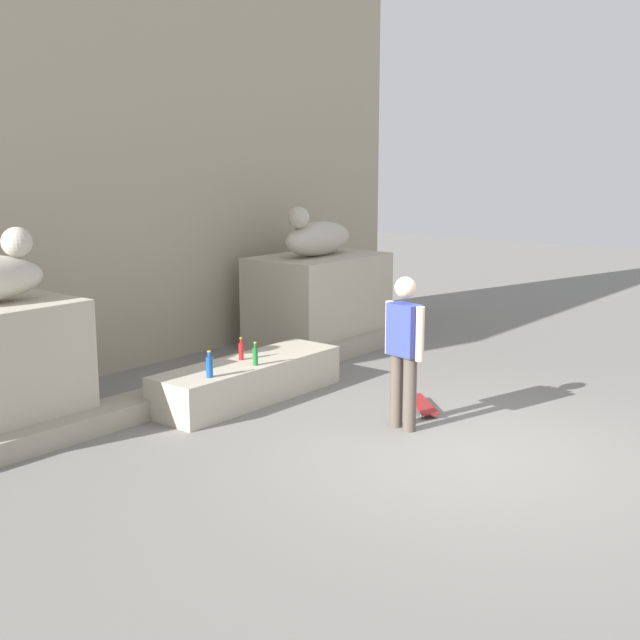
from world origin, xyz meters
TOP-DOWN VIEW (x-y plane):
  - ground_plane at (0.00, 0.00)m, footprint 40.00×40.00m
  - facade_wall at (0.00, 5.53)m, footprint 11.95×0.60m
  - pedestal_right at (2.84, 4.14)m, footprint 2.10×1.37m
  - statue_reclining_right at (2.80, 4.14)m, footprint 1.66×0.75m
  - ledge_block at (0.00, 2.93)m, footprint 2.62×0.76m
  - skater at (0.25, 0.85)m, footprint 0.26×0.53m
  - skateboard at (0.96, 1.06)m, footprint 0.69×0.72m
  - bottle_red at (-0.02, 3.03)m, footprint 0.06×0.06m
  - bottle_green at (-0.11, 2.71)m, footprint 0.06×0.06m
  - bottle_blue at (-0.83, 2.73)m, footprint 0.08×0.08m
  - stair_step at (0.00, 3.44)m, footprint 7.78×0.50m

SIDE VIEW (x-z plane):
  - ground_plane at x=0.00m, z-range 0.00..0.00m
  - skateboard at x=0.96m, z-range 0.02..0.10m
  - stair_step at x=0.00m, z-range 0.00..0.23m
  - ledge_block at x=0.00m, z-range 0.00..0.48m
  - bottle_red at x=-0.02m, z-range 0.46..0.73m
  - bottle_green at x=-0.11m, z-range 0.46..0.74m
  - bottle_blue at x=-0.83m, z-range 0.46..0.76m
  - pedestal_right at x=2.84m, z-range 0.00..1.42m
  - skater at x=0.25m, z-range 0.09..1.76m
  - statue_reclining_right at x=2.80m, z-range 1.31..2.09m
  - facade_wall at x=0.00m, z-range 0.00..5.91m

